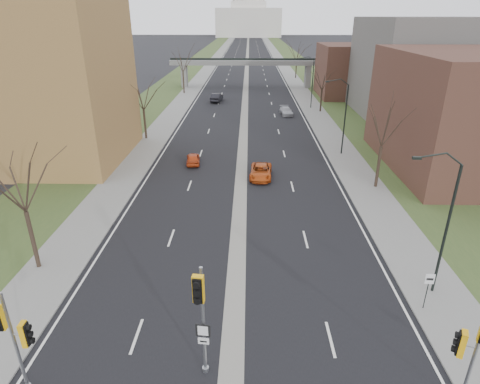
{
  "coord_description": "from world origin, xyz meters",
  "views": [
    {
      "loc": [
        0.7,
        -13.82,
        15.23
      ],
      "look_at": [
        0.16,
        11.05,
        4.23
      ],
      "focal_mm": 30.0,
      "sensor_mm": 36.0,
      "label": 1
    }
  ],
  "objects_px": {
    "car_right_mid": "(286,111)",
    "car_left_far": "(217,97)",
    "car_right_near": "(261,172)",
    "speed_limit_sign": "(428,285)",
    "signal_pole_left": "(13,332)",
    "signal_pole_median": "(201,307)",
    "car_left_near": "(193,158)",
    "signal_pole_right": "(473,344)"
  },
  "relations": [
    {
      "from": "speed_limit_sign",
      "to": "signal_pole_left",
      "type": "bearing_deg",
      "value": -159.88
    },
    {
      "from": "car_right_near",
      "to": "car_left_far",
      "type": "bearing_deg",
      "value": 104.6
    },
    {
      "from": "signal_pole_median",
      "to": "car_right_mid",
      "type": "xyz_separation_m",
      "value": [
        8.17,
        53.01,
        -3.39
      ]
    },
    {
      "from": "car_left_near",
      "to": "car_left_far",
      "type": "xyz_separation_m",
      "value": [
        -0.0,
        35.13,
        0.18
      ]
    },
    {
      "from": "signal_pole_right",
      "to": "speed_limit_sign",
      "type": "xyz_separation_m",
      "value": [
        1.1,
        6.17,
        -1.81
      ]
    },
    {
      "from": "car_left_near",
      "to": "car_right_mid",
      "type": "xyz_separation_m",
      "value": [
        12.38,
        24.18,
        0.02
      ]
    },
    {
      "from": "speed_limit_sign",
      "to": "car_right_mid",
      "type": "bearing_deg",
      "value": 97.85
    },
    {
      "from": "car_left_far",
      "to": "signal_pole_median",
      "type": "bearing_deg",
      "value": 101.29
    },
    {
      "from": "signal_pole_median",
      "to": "signal_pole_right",
      "type": "height_order",
      "value": "signal_pole_median"
    },
    {
      "from": "signal_pole_left",
      "to": "signal_pole_median",
      "type": "xyz_separation_m",
      "value": [
        7.58,
        0.99,
        0.6
      ]
    },
    {
      "from": "signal_pole_right",
      "to": "signal_pole_median",
      "type": "bearing_deg",
      "value": -163.0
    },
    {
      "from": "signal_pole_median",
      "to": "car_left_far",
      "type": "height_order",
      "value": "signal_pole_median"
    },
    {
      "from": "signal_pole_median",
      "to": "signal_pole_right",
      "type": "distance_m",
      "value": 10.87
    },
    {
      "from": "signal_pole_median",
      "to": "speed_limit_sign",
      "type": "height_order",
      "value": "signal_pole_median"
    },
    {
      "from": "signal_pole_median",
      "to": "car_left_near",
      "type": "distance_m",
      "value": 29.33
    },
    {
      "from": "signal_pole_median",
      "to": "signal_pole_right",
      "type": "xyz_separation_m",
      "value": [
        10.78,
        -1.33,
        -0.51
      ]
    },
    {
      "from": "car_left_far",
      "to": "signal_pole_right",
      "type": "bearing_deg",
      "value": 110.46
    },
    {
      "from": "signal_pole_left",
      "to": "car_left_near",
      "type": "bearing_deg",
      "value": 81.87
    },
    {
      "from": "signal_pole_left",
      "to": "signal_pole_median",
      "type": "height_order",
      "value": "signal_pole_median"
    },
    {
      "from": "signal_pole_right",
      "to": "car_right_near",
      "type": "relative_size",
      "value": 1.16
    },
    {
      "from": "car_right_near",
      "to": "car_right_mid",
      "type": "bearing_deg",
      "value": 83.92
    },
    {
      "from": "car_left_near",
      "to": "car_left_far",
      "type": "distance_m",
      "value": 35.13
    },
    {
      "from": "speed_limit_sign",
      "to": "car_left_far",
      "type": "height_order",
      "value": "speed_limit_sign"
    },
    {
      "from": "speed_limit_sign",
      "to": "car_right_mid",
      "type": "xyz_separation_m",
      "value": [
        -3.71,
        48.17,
        -1.06
      ]
    },
    {
      "from": "signal_pole_left",
      "to": "speed_limit_sign",
      "type": "relative_size",
      "value": 2.28
    },
    {
      "from": "speed_limit_sign",
      "to": "car_right_near",
      "type": "xyz_separation_m",
      "value": [
        -8.64,
        19.96,
        -1.05
      ]
    },
    {
      "from": "car_left_far",
      "to": "car_right_mid",
      "type": "xyz_separation_m",
      "value": [
        12.38,
        -10.94,
        -0.15
      ]
    },
    {
      "from": "signal_pole_median",
      "to": "car_right_near",
      "type": "xyz_separation_m",
      "value": [
        3.24,
        24.79,
        -3.38
      ]
    },
    {
      "from": "speed_limit_sign",
      "to": "car_right_near",
      "type": "relative_size",
      "value": 0.5
    },
    {
      "from": "car_left_far",
      "to": "car_right_near",
      "type": "height_order",
      "value": "car_left_far"
    },
    {
      "from": "car_left_near",
      "to": "speed_limit_sign",
      "type": "bearing_deg",
      "value": 117.58
    },
    {
      "from": "car_right_mid",
      "to": "signal_pole_median",
      "type": "bearing_deg",
      "value": -104.75
    },
    {
      "from": "car_right_near",
      "to": "car_right_mid",
      "type": "height_order",
      "value": "car_right_near"
    },
    {
      "from": "signal_pole_left",
      "to": "car_right_mid",
      "type": "distance_m",
      "value": 56.32
    },
    {
      "from": "car_right_mid",
      "to": "car_left_far",
      "type": "bearing_deg",
      "value": 132.53
    },
    {
      "from": "speed_limit_sign",
      "to": "car_left_near",
      "type": "relative_size",
      "value": 0.64
    },
    {
      "from": "signal_pole_left",
      "to": "car_left_near",
      "type": "relative_size",
      "value": 1.45
    },
    {
      "from": "signal_pole_left",
      "to": "signal_pole_right",
      "type": "height_order",
      "value": "signal_pole_right"
    },
    {
      "from": "signal_pole_left",
      "to": "speed_limit_sign",
      "type": "distance_m",
      "value": 20.39
    },
    {
      "from": "signal_pole_median",
      "to": "speed_limit_sign",
      "type": "distance_m",
      "value": 13.04
    },
    {
      "from": "car_right_near",
      "to": "car_right_mid",
      "type": "distance_m",
      "value": 28.64
    },
    {
      "from": "car_left_far",
      "to": "car_right_mid",
      "type": "height_order",
      "value": "car_left_far"
    }
  ]
}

